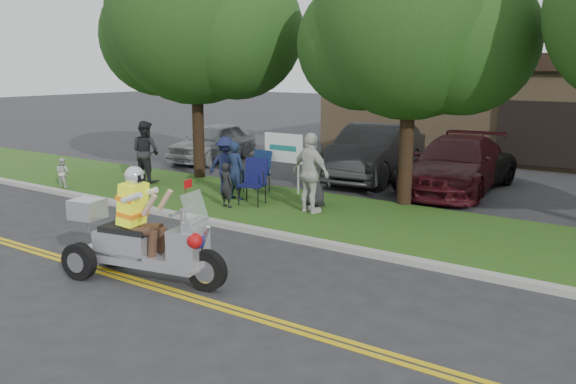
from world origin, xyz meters
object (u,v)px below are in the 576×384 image
Objects in this scene: spectator_adult_left at (236,170)px; parked_car_mid at (454,168)px; parked_car_far_left at (213,142)px; lawn_chair_b at (259,169)px; trike_scooter at (140,241)px; parked_car_right at (456,164)px; parked_car_left at (374,152)px; spectator_adult_mid at (146,152)px; spectator_adult_right at (311,173)px; lawn_chair_a at (254,178)px.

parked_car_mid is at bearing -124.49° from spectator_adult_left.
spectator_adult_left reaches higher than parked_car_far_left.
spectator_adult_left is at bearing -52.07° from parked_car_far_left.
parked_car_mid reaches higher than lawn_chair_b.
parked_car_mid is at bearing 70.13° from trike_scooter.
parked_car_right is (9.60, -0.15, 0.06)m from parked_car_far_left.
parked_car_mid is (2.67, -0.06, -0.23)m from parked_car_left.
spectator_adult_mid reaches higher than parked_car_mid.
parked_car_right is at bearing -96.52° from spectator_adult_right.
trike_scooter is 10.73m from parked_car_left.
trike_scooter reaches higher than lawn_chair_a.
spectator_adult_mid reaches higher than parked_car_right.
parked_car_left is 0.99× the size of parked_car_right.
lawn_chair_b is at bearing -166.83° from spectator_adult_mid.
lawn_chair_a is 8.05m from parked_car_far_left.
parked_car_far_left is (-5.30, 3.92, -0.03)m from lawn_chair_b.
spectator_adult_mid is 0.35× the size of parked_car_left.
parked_car_left reaches higher than parked_car_far_left.
parked_car_far_left is (-1.64, 4.80, -0.31)m from spectator_adult_mid.
spectator_adult_left is at bearing 102.87° from trike_scooter.
parked_car_far_left is at bearing 173.77° from parked_car_left.
parked_car_mid is at bearing -8.64° from parked_car_far_left.
parked_car_far_left reaches higher than lawn_chair_b.
lawn_chair_b is 0.22× the size of parked_car_left.
parked_car_far_left is at bearing -172.47° from parked_car_mid.
lawn_chair_b is 0.25× the size of parked_car_mid.
parked_car_far_left is at bearing 125.31° from lawn_chair_a.
spectator_adult_right is at bearing -99.68° from parked_car_mid.
parked_car_right is (1.67, 10.42, 0.09)m from trike_scooter.
trike_scooter is 7.15m from lawn_chair_b.
spectator_adult_mid is at bearing -80.07° from parked_car_far_left.
lawn_chair_a is 1.53m from lawn_chair_b.
parked_car_far_left is 6.80m from parked_car_left.
parked_car_far_left is at bearing 144.55° from lawn_chair_b.
parked_car_left reaches higher than lawn_chair_b.
parked_car_left is 1.15× the size of parked_car_mid.
parked_car_far_left is 9.46m from parked_car_mid.
trike_scooter is at bearing -90.96° from parked_car_mid.
spectator_adult_mid is 0.35× the size of parked_car_right.
parked_car_mid is (4.17, 3.96, -0.11)m from lawn_chair_b.
parked_car_left is (5.16, 4.90, -0.16)m from spectator_adult_mid.
trike_scooter reaches higher than parked_car_far_left.
spectator_adult_mid reaches higher than spectator_adult_left.
spectator_adult_mid is 9.22m from parked_car_right.
spectator_adult_left is 0.80× the size of spectator_adult_right.
parked_car_mid is at bearing -94.58° from spectator_adult_right.
spectator_adult_left is 0.29× the size of parked_car_right.
lawn_chair_b is at bearing 99.95° from trike_scooter.
parked_car_right is at bearing 41.20° from lawn_chair_a.
spectator_adult_right is (-0.06, 5.37, 0.39)m from trike_scooter.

